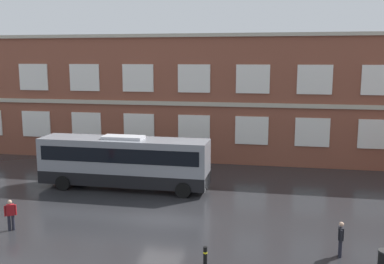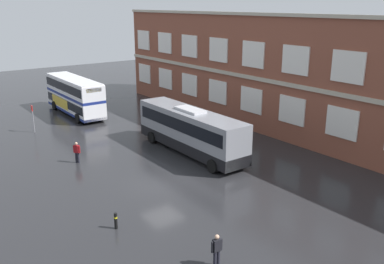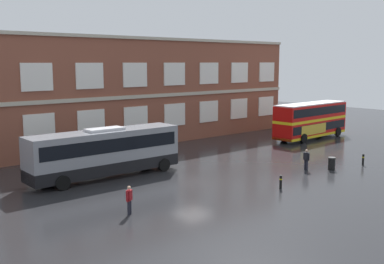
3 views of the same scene
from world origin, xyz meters
The scene contains 9 objects.
ground_plane centered at (0.00, 2.00, 0.00)m, with size 120.00×120.00×0.00m, color #232326.
brick_terminal_building centered at (-0.63, 17.98, 5.47)m, with size 55.23×8.19×11.23m.
double_decker_middle centered at (23.01, 5.99, 2.15)m, with size 11.09×3.19×4.07m.
touring_coach centered at (-4.08, 5.43, 1.91)m, with size 12.02×2.95×3.80m.
waiting_passenger centered at (-7.49, -3.09, 0.93)m, with size 0.58×0.44×1.70m.
second_passenger centered at (9.50, -3.09, 0.93)m, with size 0.28×0.64×1.70m.
station_litter_bin centered at (11.16, -4.39, 0.52)m, with size 0.60×0.60×1.03m.
safety_bollard_west centered at (3.46, -5.31, 0.49)m, with size 0.19×0.19×0.95m.
safety_bollard_east centered at (14.70, -5.18, 0.49)m, with size 0.19×0.19×0.95m.
Camera 3 is at (-21.37, -24.80, 8.72)m, focal length 43.07 mm.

